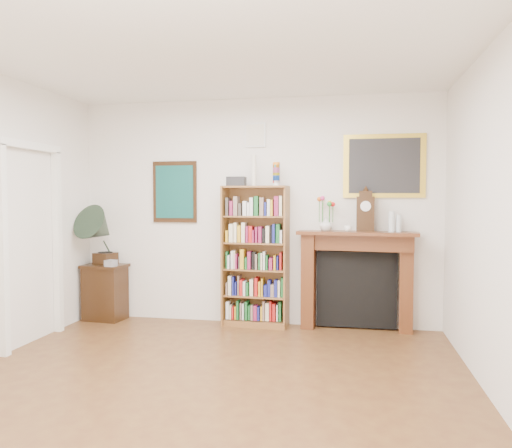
% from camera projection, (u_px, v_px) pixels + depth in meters
% --- Properties ---
extents(room, '(4.51, 5.01, 2.81)m').
position_uv_depth(room, '(194.00, 221.00, 3.77)').
color(room, '#502B18').
rests_on(room, ground).
extents(door_casing, '(0.08, 1.02, 2.17)m').
position_uv_depth(door_casing, '(32.00, 227.00, 5.36)').
color(door_casing, white).
rests_on(door_casing, left_wall).
extents(teal_poster, '(0.58, 0.04, 0.78)m').
position_uv_depth(teal_poster, '(175.00, 192.00, 6.38)').
color(teal_poster, black).
rests_on(teal_poster, back_wall).
extents(small_picture, '(0.26, 0.04, 0.30)m').
position_uv_depth(small_picture, '(255.00, 135.00, 6.15)').
color(small_picture, white).
rests_on(small_picture, back_wall).
extents(gilt_painting, '(0.95, 0.04, 0.75)m').
position_uv_depth(gilt_painting, '(384.00, 166.00, 5.88)').
color(gilt_painting, gold).
rests_on(gilt_painting, back_wall).
extents(bookshelf, '(0.81, 0.34, 1.98)m').
position_uv_depth(bookshelf, '(255.00, 248.00, 6.08)').
color(bookshelf, brown).
rests_on(bookshelf, floor).
extents(side_cabinet, '(0.56, 0.43, 0.72)m').
position_uv_depth(side_cabinet, '(105.00, 292.00, 6.43)').
color(side_cabinet, black).
rests_on(side_cabinet, floor).
extents(fireplace, '(1.42, 0.46, 1.18)m').
position_uv_depth(fireplace, '(357.00, 272.00, 5.93)').
color(fireplace, '#522213').
rests_on(fireplace, floor).
extents(gramophone, '(0.61, 0.69, 0.77)m').
position_uv_depth(gramophone, '(100.00, 231.00, 6.33)').
color(gramophone, black).
rests_on(gramophone, side_cabinet).
extents(cd_stack, '(0.14, 0.14, 0.08)m').
position_uv_depth(cd_stack, '(111.00, 263.00, 6.24)').
color(cd_stack, '#A5A5B0').
rests_on(cd_stack, side_cabinet).
extents(mantel_clock, '(0.21, 0.13, 0.47)m').
position_uv_depth(mantel_clock, '(365.00, 212.00, 5.83)').
color(mantel_clock, black).
rests_on(mantel_clock, fireplace).
extents(flower_vase, '(0.21, 0.21, 0.16)m').
position_uv_depth(flower_vase, '(326.00, 224.00, 5.93)').
color(flower_vase, silver).
rests_on(flower_vase, fireplace).
extents(teacup, '(0.11, 0.11, 0.07)m').
position_uv_depth(teacup, '(348.00, 229.00, 5.81)').
color(teacup, white).
rests_on(teacup, fireplace).
extents(bottle_left, '(0.07, 0.07, 0.24)m').
position_uv_depth(bottle_left, '(391.00, 222.00, 5.75)').
color(bottle_left, silver).
rests_on(bottle_left, fireplace).
extents(bottle_right, '(0.06, 0.06, 0.20)m').
position_uv_depth(bottle_right, '(399.00, 223.00, 5.75)').
color(bottle_right, silver).
rests_on(bottle_right, fireplace).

